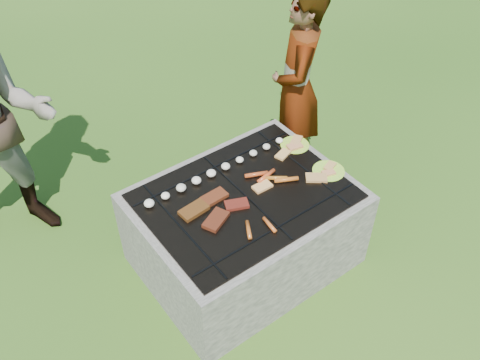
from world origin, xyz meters
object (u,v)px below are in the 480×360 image
(plate_near, at_px, (329,171))
(fire_pit, at_px, (245,231))
(plate_far, at_px, (295,145))
(cook, at_px, (297,88))

(plate_near, bearing_deg, fire_pit, 165.94)
(fire_pit, xyz_separation_m, plate_far, (0.56, 0.18, 0.33))
(fire_pit, distance_m, cook, 1.13)
(fire_pit, height_order, cook, cook)
(fire_pit, distance_m, plate_near, 0.66)
(plate_far, xyz_separation_m, cook, (0.31, 0.35, 0.15))
(fire_pit, height_order, plate_far, plate_far)
(fire_pit, height_order, plate_near, plate_near)
(plate_far, bearing_deg, cook, 48.50)
(plate_far, relative_size, cook, 0.17)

